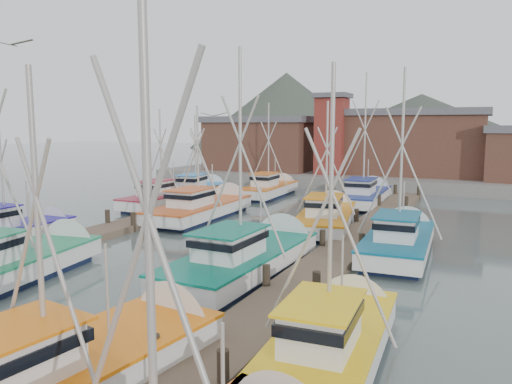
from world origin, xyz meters
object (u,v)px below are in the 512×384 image
at_px(lookout_tower, 332,133).
at_px(boat_4, 14,264).
at_px(boat_8, 205,208).
at_px(boat_12, 271,189).
at_px(boat_1, 75,370).

bearing_deg(lookout_tower, boat_4, -93.56).
distance_m(boat_4, boat_8, 15.66).
bearing_deg(boat_12, lookout_tower, 74.98).
distance_m(lookout_tower, boat_4, 38.15).
height_order(boat_1, boat_8, boat_8).
distance_m(lookout_tower, boat_12, 11.83).
distance_m(boat_1, boat_4, 10.77).
distance_m(boat_8, boat_12, 11.60).
bearing_deg(boat_1, boat_4, 155.73).
bearing_deg(boat_8, boat_4, -90.60).
relative_size(lookout_tower, boat_8, 0.81).
bearing_deg(boat_8, boat_1, -67.65).
relative_size(boat_8, boat_12, 1.15).
distance_m(lookout_tower, boat_8, 22.77).
xyz_separation_m(lookout_tower, boat_1, (6.79, -43.47, -4.87)).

